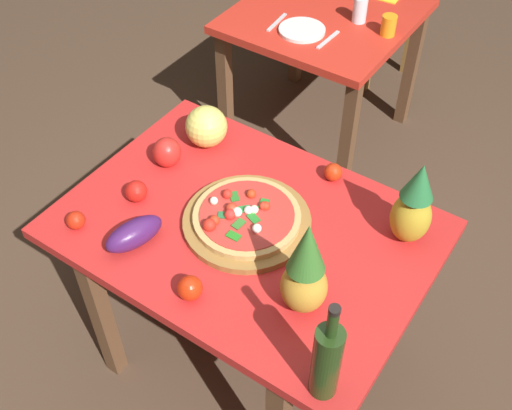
% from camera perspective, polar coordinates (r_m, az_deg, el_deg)
% --- Properties ---
extents(ground_plane, '(10.00, 10.00, 0.00)m').
position_cam_1_polar(ground_plane, '(2.63, -0.74, -12.71)').
color(ground_plane, '#4C3828').
extents(display_table, '(1.20, 0.86, 0.74)m').
position_cam_1_polar(display_table, '(2.11, -0.90, -3.56)').
color(display_table, brown).
rests_on(display_table, ground_plane).
extents(background_table, '(0.83, 0.88, 0.74)m').
position_cam_1_polar(background_table, '(3.23, 6.30, 15.54)').
color(background_table, brown).
rests_on(background_table, ground_plane).
extents(dining_chair, '(0.52, 0.52, 0.85)m').
position_cam_1_polar(dining_chair, '(3.86, 10.33, 18.08)').
color(dining_chair, olive).
rests_on(dining_chair, ground_plane).
extents(pizza_board, '(0.42, 0.42, 0.02)m').
position_cam_1_polar(pizza_board, '(2.03, -0.79, -1.58)').
color(pizza_board, olive).
rests_on(pizza_board, display_table).
extents(pizza, '(0.36, 0.36, 0.06)m').
position_cam_1_polar(pizza, '(2.01, -0.97, -1.02)').
color(pizza, tan).
rests_on(pizza, pizza_board).
extents(wine_bottle, '(0.08, 0.08, 0.37)m').
position_cam_1_polar(wine_bottle, '(1.59, 6.54, -14.09)').
color(wine_bottle, '#1F3613').
rests_on(wine_bottle, display_table).
extents(pineapple_left, '(0.13, 0.13, 0.31)m').
position_cam_1_polar(pineapple_left, '(1.96, 14.35, -0.15)').
color(pineapple_left, '#B39426').
rests_on(pineapple_left, display_table).
extents(pineapple_right, '(0.14, 0.14, 0.35)m').
position_cam_1_polar(pineapple_right, '(1.72, 4.57, -6.19)').
color(pineapple_right, '#C18C2D').
rests_on(pineapple_right, display_table).
extents(melon, '(0.16, 0.16, 0.16)m').
position_cam_1_polar(melon, '(2.30, -4.62, 7.25)').
color(melon, '#DFD361').
rests_on(melon, display_table).
extents(bell_pepper, '(0.10, 0.10, 0.11)m').
position_cam_1_polar(bell_pepper, '(2.24, -8.25, 4.85)').
color(bell_pepper, red).
rests_on(bell_pepper, display_table).
extents(eggplant, '(0.14, 0.22, 0.09)m').
position_cam_1_polar(eggplant, '(1.99, -11.22, -2.63)').
color(eggplant, '#421A56').
rests_on(eggplant, display_table).
extents(tomato_beside_pepper, '(0.07, 0.07, 0.07)m').
position_cam_1_polar(tomato_beside_pepper, '(2.19, 7.16, 3.04)').
color(tomato_beside_pepper, red).
rests_on(tomato_beside_pepper, display_table).
extents(tomato_at_corner, '(0.08, 0.08, 0.08)m').
position_cam_1_polar(tomato_at_corner, '(2.13, -11.01, 1.26)').
color(tomato_at_corner, red).
rests_on(tomato_at_corner, display_table).
extents(tomato_near_board, '(0.08, 0.08, 0.08)m').
position_cam_1_polar(tomato_near_board, '(1.84, -6.14, -7.65)').
color(tomato_near_board, red).
rests_on(tomato_near_board, display_table).
extents(tomato_by_bottle, '(0.06, 0.06, 0.06)m').
position_cam_1_polar(tomato_by_bottle, '(2.09, -16.33, -1.37)').
color(tomato_by_bottle, red).
rests_on(tomato_by_bottle, display_table).
extents(drinking_glass_juice, '(0.07, 0.07, 0.09)m').
position_cam_1_polar(drinking_glass_juice, '(3.01, 12.17, 15.93)').
color(drinking_glass_juice, orange).
rests_on(drinking_glass_juice, background_table).
extents(drinking_glass_water, '(0.07, 0.07, 0.12)m').
position_cam_1_polar(drinking_glass_water, '(3.09, 9.59, 17.38)').
color(drinking_glass_water, silver).
rests_on(drinking_glass_water, background_table).
extents(dinner_plate, '(0.22, 0.22, 0.02)m').
position_cam_1_polar(dinner_plate, '(3.00, 4.27, 15.84)').
color(dinner_plate, white).
rests_on(dinner_plate, background_table).
extents(fork_utensil, '(0.03, 0.18, 0.01)m').
position_cam_1_polar(fork_utensil, '(3.06, 1.93, 16.54)').
color(fork_utensil, silver).
rests_on(fork_utensil, background_table).
extents(knife_utensil, '(0.02, 0.18, 0.01)m').
position_cam_1_polar(knife_utensil, '(2.95, 6.68, 14.94)').
color(knife_utensil, silver).
rests_on(knife_utensil, background_table).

